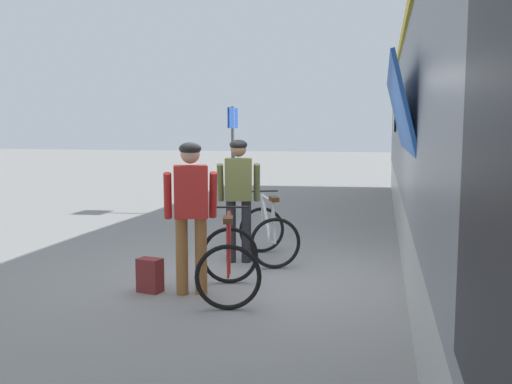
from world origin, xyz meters
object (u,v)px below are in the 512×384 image
at_px(bicycle_near_white, 268,233).
at_px(bicycle_far_red, 229,262).
at_px(backpack_on_platform, 150,275).
at_px(train_car, 512,125).
at_px(platform_sign_post, 233,142).
at_px(cyclist_far_in_red, 191,204).
at_px(cyclist_near_in_olive, 239,190).

xyz_separation_m(bicycle_near_white, bicycle_far_red, (-0.09, -1.80, 0.00)).
bearing_deg(backpack_on_platform, train_car, 43.28).
height_order(backpack_on_platform, platform_sign_post, platform_sign_post).
relative_size(cyclist_far_in_red, bicycle_far_red, 1.45).
height_order(train_car, cyclist_near_in_olive, train_car).
relative_size(train_car, bicycle_far_red, 16.50).
bearing_deg(cyclist_near_in_olive, bicycle_near_white, 28.71).
bearing_deg(cyclist_far_in_red, platform_sign_post, 100.50).
xyz_separation_m(cyclist_near_in_olive, cyclist_far_in_red, (-0.15, -1.61, 0.00)).
relative_size(train_car, backpack_on_platform, 50.14).
bearing_deg(backpack_on_platform, bicycle_far_red, 16.16).
distance_m(cyclist_far_in_red, bicycle_far_red, 0.79).
bearing_deg(cyclist_near_in_olive, cyclist_far_in_red, -95.16).
bearing_deg(cyclist_near_in_olive, bicycle_far_red, -79.32).
relative_size(train_car, bicycle_near_white, 15.90).
height_order(cyclist_near_in_olive, cyclist_far_in_red, same).
xyz_separation_m(backpack_on_platform, platform_sign_post, (-0.56, 5.79, 1.42)).
bearing_deg(train_car, cyclist_near_in_olive, -165.41).
bearing_deg(cyclist_far_in_red, bicycle_far_red, 2.21).
distance_m(bicycle_far_red, backpack_on_platform, 0.97).
bearing_deg(bicycle_far_red, cyclist_far_in_red, -177.79).
relative_size(bicycle_near_white, backpack_on_platform, 3.15).
relative_size(cyclist_near_in_olive, cyclist_far_in_red, 1.00).
xyz_separation_m(bicycle_near_white, platform_sign_post, (-1.60, 3.93, 1.22)).
bearing_deg(bicycle_far_red, train_car, 36.51).
height_order(bicycle_near_white, backpack_on_platform, bicycle_near_white).
relative_size(cyclist_near_in_olive, bicycle_far_red, 1.45).
height_order(cyclist_near_in_olive, bicycle_far_red, cyclist_near_in_olive).
relative_size(cyclist_far_in_red, bicycle_near_white, 1.40).
relative_size(bicycle_near_white, bicycle_far_red, 1.04).
distance_m(bicycle_near_white, bicycle_far_red, 1.80).
bearing_deg(platform_sign_post, train_car, -32.36).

